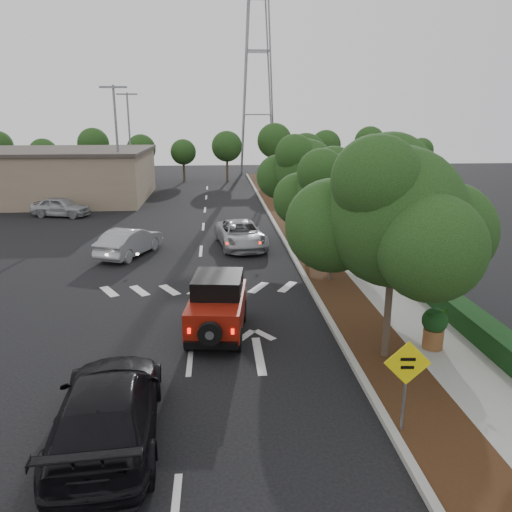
{
  "coord_description": "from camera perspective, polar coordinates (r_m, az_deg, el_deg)",
  "views": [
    {
      "loc": [
        0.85,
        -13.24,
        6.75
      ],
      "look_at": [
        2.16,
        3.0,
        2.19
      ],
      "focal_mm": 35.0,
      "sensor_mm": 36.0,
      "label": 1
    }
  ],
  "objects": [
    {
      "name": "red_jeep",
      "position": [
        16.08,
        -4.37,
        -5.5
      ],
      "size": [
        2.02,
        3.84,
        1.9
      ],
      "rotation": [
        0.0,
        0.0,
        -0.12
      ],
      "color": "black",
      "rests_on": "ground"
    },
    {
      "name": "ground",
      "position": [
        14.89,
        -7.53,
        -11.48
      ],
      "size": [
        120.0,
        120.0,
        0.0
      ],
      "primitive_type": "plane",
      "color": "black",
      "rests_on": "ground"
    },
    {
      "name": "light_pole_a",
      "position": [
        40.49,
        -15.08,
        5.49
      ],
      "size": [
        2.0,
        0.22,
        9.0
      ],
      "primitive_type": null,
      "color": "slate",
      "rests_on": "ground"
    },
    {
      "name": "silver_sedan_oncoming",
      "position": [
        25.81,
        -14.23,
        1.59
      ],
      "size": [
        2.99,
        4.52,
        1.41
      ],
      "primitive_type": "imported",
      "rotation": [
        0.0,
        0.0,
        2.75
      ],
      "color": "#95969C",
      "rests_on": "ground"
    },
    {
      "name": "commercial_building",
      "position": [
        46.65,
        -26.05,
        8.22
      ],
      "size": [
        22.0,
        12.0,
        4.0
      ],
      "primitive_type": "cube",
      "color": "#83715A",
      "rests_on": "ground"
    },
    {
      "name": "planting_strip",
      "position": [
        26.54,
        5.85,
        0.94
      ],
      "size": [
        1.8,
        70.0,
        0.12
      ],
      "primitive_type": "cube",
      "color": "black",
      "rests_on": "ground"
    },
    {
      "name": "parked_suv",
      "position": [
        37.57,
        -21.44,
        5.26
      ],
      "size": [
        4.32,
        2.65,
        1.38
      ],
      "primitive_type": "imported",
      "rotation": [
        0.0,
        0.0,
        1.3
      ],
      "color": "#A2A4A9",
      "rests_on": "ground"
    },
    {
      "name": "black_suv_oncoming",
      "position": [
        11.54,
        -16.54,
        -16.36
      ],
      "size": [
        2.52,
        5.4,
        1.52
      ],
      "primitive_type": "imported",
      "rotation": [
        0.0,
        0.0,
        3.22
      ],
      "color": "black",
      "rests_on": "ground"
    },
    {
      "name": "speed_hump_sign",
      "position": [
        11.33,
        16.81,
        -12.8
      ],
      "size": [
        1.0,
        0.12,
        2.14
      ],
      "rotation": [
        0.0,
        0.0,
        -0.09
      ],
      "color": "slate",
      "rests_on": "ground"
    },
    {
      "name": "curb",
      "position": [
        26.38,
        3.71,
        0.93
      ],
      "size": [
        0.2,
        70.0,
        0.15
      ],
      "primitive_type": "cube",
      "color": "#9E9B93",
      "rests_on": "ground"
    },
    {
      "name": "terracotta_planter",
      "position": [
        15.68,
        19.72,
        -7.34
      ],
      "size": [
        0.75,
        0.75,
        1.3
      ],
      "rotation": [
        0.0,
        0.0,
        0.07
      ],
      "color": "brown",
      "rests_on": "ground"
    },
    {
      "name": "street_tree_far",
      "position": [
        27.51,
        5.47,
        1.35
      ],
      "size": [
        3.4,
        3.4,
        5.62
      ],
      "primitive_type": null,
      "color": "black",
      "rests_on": "ground"
    },
    {
      "name": "street_tree_mid",
      "position": [
        21.4,
        8.47,
        -2.94
      ],
      "size": [
        3.2,
        3.2,
        5.32
      ],
      "primitive_type": null,
      "color": "black",
      "rests_on": "ground"
    },
    {
      "name": "hedge",
      "position": [
        27.25,
        12.71,
        1.76
      ],
      "size": [
        0.8,
        70.0,
        0.8
      ],
      "primitive_type": "cube",
      "color": "black",
      "rests_on": "ground"
    },
    {
      "name": "street_tree_near",
      "position": [
        15.18,
        14.44,
        -11.31
      ],
      "size": [
        3.8,
        3.8,
        5.92
      ],
      "primitive_type": null,
      "color": "black",
      "rests_on": "ground"
    },
    {
      "name": "transmission_tower",
      "position": [
        61.83,
        0.19,
        9.36
      ],
      "size": [
        7.0,
        4.0,
        28.0
      ],
      "primitive_type": null,
      "color": "slate",
      "rests_on": "ground"
    },
    {
      "name": "silver_suv_ahead",
      "position": [
        26.71,
        -1.75,
        2.5
      ],
      "size": [
        2.91,
        5.2,
        1.37
      ],
      "primitive_type": "imported",
      "rotation": [
        0.0,
        0.0,
        0.13
      ],
      "color": "#A3A6AB",
      "rests_on": "ground"
    },
    {
      "name": "light_pole_b",
      "position": [
        52.35,
        -13.89,
        7.77
      ],
      "size": [
        2.0,
        0.22,
        9.0
      ],
      "primitive_type": null,
      "color": "slate",
      "rests_on": "ground"
    },
    {
      "name": "sidewalk",
      "position": [
        26.95,
        9.83,
        1.02
      ],
      "size": [
        2.0,
        70.0,
        0.12
      ],
      "primitive_type": "cube",
      "color": "gray",
      "rests_on": "ground"
    }
  ]
}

